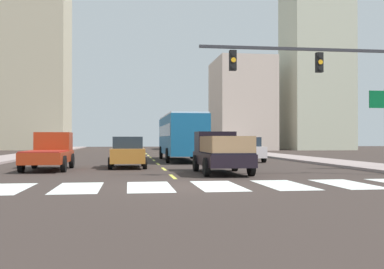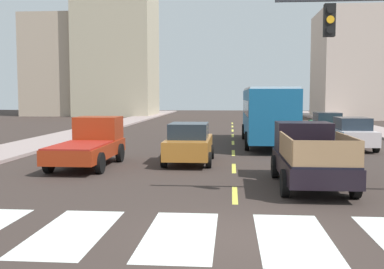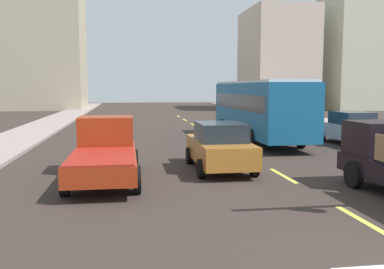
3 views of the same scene
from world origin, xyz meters
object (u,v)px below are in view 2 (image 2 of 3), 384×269
object	(u,v)px
sedan_near_right	(327,125)
pickup_dark	(91,143)
sedan_far	(351,133)
city_bus	(267,111)
sedan_mid	(189,143)
pickup_stakebed	(309,156)

from	to	relation	value
sedan_near_right	pickup_dark	bearing A→B (deg)	-130.21
sedan_far	city_bus	bearing A→B (deg)	153.71
city_bus	sedan_near_right	bearing A→B (deg)	49.79
sedan_far	sedan_mid	world-z (taller)	same
city_bus	sedan_mid	world-z (taller)	city_bus
city_bus	sedan_far	xyz separation A→B (m)	(4.34, -2.04, -1.09)
sedan_far	pickup_stakebed	bearing A→B (deg)	-112.14
pickup_dark	city_bus	xyz separation A→B (m)	(7.88, 8.73, 1.03)
pickup_stakebed	pickup_dark	distance (m)	9.03
sedan_mid	sedan_far	bearing A→B (deg)	33.36
pickup_dark	sedan_far	bearing A→B (deg)	27.23
pickup_stakebed	sedan_near_right	xyz separation A→B (m)	(4.06, 17.51, -0.08)
pickup_stakebed	sedan_near_right	bearing A→B (deg)	76.28
city_bus	pickup_dark	bearing A→B (deg)	-131.89
pickup_dark	sedan_far	world-z (taller)	pickup_dark
pickup_dark	sedan_mid	world-z (taller)	pickup_dark
sedan_near_right	sedan_far	world-z (taller)	same
pickup_stakebed	sedan_mid	xyz separation A→B (m)	(-4.31, 4.46, -0.08)
city_bus	sedan_near_right	distance (m)	7.04
pickup_stakebed	pickup_dark	world-z (taller)	same
sedan_near_right	city_bus	bearing A→B (deg)	-129.16
pickup_stakebed	city_bus	distance (m)	12.26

